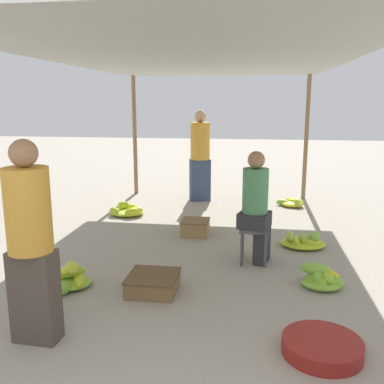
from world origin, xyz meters
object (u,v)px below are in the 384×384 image
at_px(vendor_foreground, 31,240).
at_px(vendor_seated, 257,206).
at_px(crate_near, 195,227).
at_px(crate_mid, 153,283).
at_px(banana_pile_left_1, 69,278).
at_px(banana_pile_right_1, 293,203).
at_px(stool, 254,234).
at_px(basin_black, 322,347).
at_px(banana_pile_left_0, 127,211).
at_px(banana_pile_right_2, 322,278).
at_px(shopper_walking_mid, 200,154).
at_px(banana_pile_right_0, 303,241).

relative_size(vendor_foreground, vendor_seated, 1.21).
xyz_separation_m(vendor_seated, crate_near, (-0.86, 0.98, -0.59)).
bearing_deg(crate_mid, banana_pile_left_1, -177.92).
height_order(vendor_foreground, banana_pile_left_1, vendor_foreground).
bearing_deg(banana_pile_right_1, vendor_seated, -103.17).
bearing_deg(vendor_foreground, stool, 48.78).
bearing_deg(banana_pile_left_1, vendor_seated, 27.52).
xyz_separation_m(basin_black, banana_pile_left_0, (-2.66, 3.74, 0.01)).
distance_m(basin_black, crate_mid, 1.78).
distance_m(vendor_seated, banana_pile_right_2, 1.10).
bearing_deg(banana_pile_left_0, basin_black, -54.58).
xyz_separation_m(vendor_seated, basin_black, (0.51, -1.86, -0.64)).
height_order(vendor_foreground, banana_pile_left_0, vendor_foreground).
xyz_separation_m(crate_near, crate_mid, (-0.17, -1.94, -0.02)).
distance_m(basin_black, shopper_walking_mid, 5.35).
bearing_deg(vendor_foreground, banana_pile_right_0, 47.86).
distance_m(vendor_seated, basin_black, 2.03).
bearing_deg(shopper_walking_mid, banana_pile_left_1, -101.34).
xyz_separation_m(banana_pile_right_0, banana_pile_right_1, (0.05, 2.28, -0.01)).
xyz_separation_m(banana_pile_left_0, crate_near, (1.29, -0.90, 0.04)).
bearing_deg(banana_pile_left_0, crate_mid, -68.44).
height_order(stool, banana_pile_right_1, stool).
distance_m(banana_pile_left_0, banana_pile_right_0, 3.04).
distance_m(stool, banana_pile_right_1, 3.03).
relative_size(stool, banana_pile_right_2, 0.98).
xyz_separation_m(vendor_foreground, crate_mid, (0.72, 1.01, -0.75)).
height_order(banana_pile_left_0, crate_near, banana_pile_left_0).
bearing_deg(banana_pile_right_0, banana_pile_left_0, 156.16).
distance_m(banana_pile_right_0, banana_pile_right_1, 2.28).
bearing_deg(banana_pile_left_1, banana_pile_right_0, 32.95).
xyz_separation_m(basin_black, banana_pile_right_0, (0.12, 2.51, 0.02)).
bearing_deg(crate_mid, vendor_foreground, -125.40).
relative_size(banana_pile_left_1, crate_near, 1.30).
xyz_separation_m(stool, crate_near, (-0.84, 0.98, -0.24)).
distance_m(banana_pile_left_1, banana_pile_right_1, 4.70).
bearing_deg(crate_mid, basin_black, -30.22).
bearing_deg(stool, banana_pile_right_2, -39.30).
bearing_deg(vendor_seated, crate_mid, -136.79).
height_order(banana_pile_right_0, crate_near, crate_near).
relative_size(vendor_foreground, banana_pile_right_0, 2.75).
xyz_separation_m(vendor_foreground, vendor_seated, (1.74, 1.97, -0.14)).
bearing_deg(crate_near, vendor_seated, -48.67).
height_order(vendor_foreground, crate_mid, vendor_foreground).
bearing_deg(basin_black, banana_pile_right_0, 87.21).
xyz_separation_m(banana_pile_right_1, banana_pile_right_2, (0.01, -3.52, 0.03)).
bearing_deg(basin_black, stool, 105.97).
height_order(vendor_foreground, basin_black, vendor_foreground).
height_order(banana_pile_right_2, crate_near, banana_pile_right_2).
bearing_deg(banana_pile_right_0, crate_near, 167.77).
distance_m(stool, shopper_walking_mid, 3.41).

